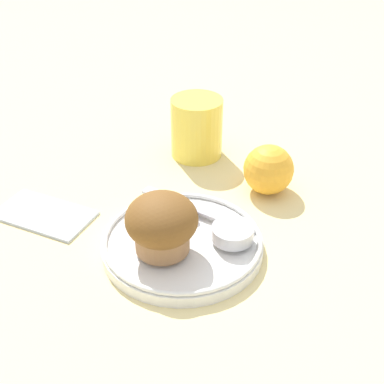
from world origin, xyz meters
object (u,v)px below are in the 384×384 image
Objects in this scene: juice_glass at (197,128)px; orange_fruit at (269,170)px; muffin at (162,224)px; butter_knife at (195,208)px.

orange_fruit is at bearing -21.79° from juice_glass.
butter_knife is at bearing 88.71° from muffin.
juice_glass is (-0.13, 0.05, 0.01)m from orange_fruit.
butter_knife is (0.00, 0.09, -0.03)m from muffin.
juice_glass reaches higher than butter_knife.
muffin is at bearing -107.80° from orange_fruit.
muffin is 0.52× the size of butter_knife.
muffin is 0.09m from butter_knife.
juice_glass reaches higher than orange_fruit.
butter_knife is at bearing -66.05° from juice_glass.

